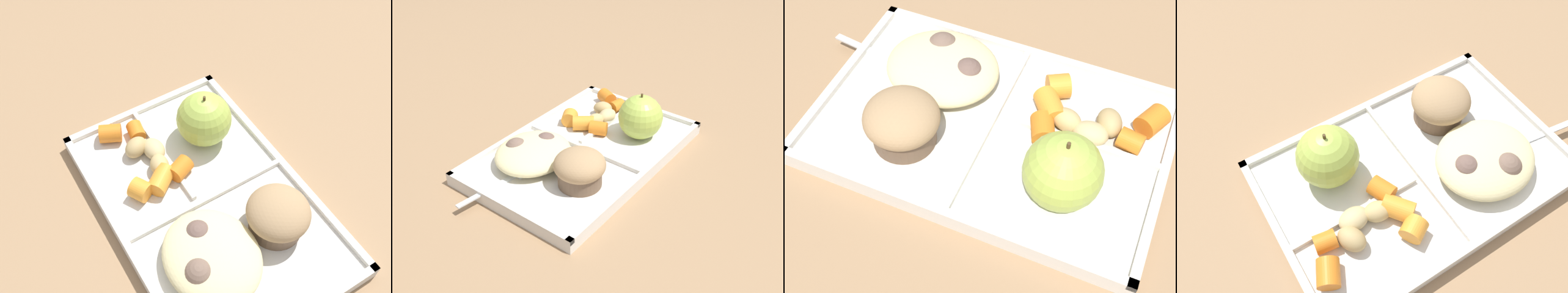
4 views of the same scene
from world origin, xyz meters
TOP-DOWN VIEW (x-y plane):
  - ground at (0.00, 0.00)m, footprint 6.00×6.00m
  - lunch_tray at (-0.00, -0.00)m, footprint 0.37×0.24m
  - green_apple at (-0.09, 0.05)m, footprint 0.08×0.08m
  - bran_muffin at (0.07, 0.05)m, footprint 0.08×0.08m
  - carrot_slice_edge at (-0.14, -0.03)m, footprint 0.03×0.03m
  - carrot_slice_small at (-0.05, -0.07)m, footprint 0.03×0.04m
  - carrot_slice_tilted at (-0.05, -0.04)m, footprint 0.04×0.04m
  - carrot_slice_near_corner at (-0.05, -0.01)m, footprint 0.03×0.04m
  - carrot_slice_diagonal at (-0.15, -0.06)m, footprint 0.04×0.04m
  - potato_chunk_wedge at (-0.10, -0.02)m, footprint 0.04×0.03m
  - potato_chunk_large at (-0.07, -0.03)m, footprint 0.04×0.03m
  - potato_chunk_browned at (-0.11, -0.04)m, footprint 0.04×0.04m
  - egg_noodle_pile at (0.07, -0.04)m, footprint 0.13×0.11m
  - meatball_center at (0.07, -0.04)m, footprint 0.04×0.04m
  - meatball_side at (0.04, -0.04)m, footprint 0.04×0.04m
  - meatball_back at (0.09, -0.07)m, footprint 0.04×0.04m

SIDE VIEW (x-z plane):
  - ground at x=0.00m, z-range 0.00..0.00m
  - lunch_tray at x=0.00m, z-range 0.00..0.02m
  - carrot_slice_edge at x=-0.14m, z-range 0.01..0.04m
  - potato_chunk_wedge at x=-0.10m, z-range 0.01..0.04m
  - potato_chunk_large at x=-0.07m, z-range 0.01..0.04m
  - carrot_slice_near_corner at x=-0.05m, z-range 0.01..0.04m
  - potato_chunk_browned at x=-0.11m, z-range 0.01..0.04m
  - carrot_slice_tilted at x=-0.05m, z-range 0.01..0.04m
  - carrot_slice_diagonal at x=-0.15m, z-range 0.01..0.04m
  - carrot_slice_small at x=-0.05m, z-range 0.01..0.04m
  - meatball_center at x=0.07m, z-range 0.01..0.05m
  - egg_noodle_pile at x=0.07m, z-range 0.01..0.05m
  - meatball_side at x=0.04m, z-range 0.01..0.05m
  - meatball_back at x=0.09m, z-range 0.01..0.05m
  - bran_muffin at x=0.07m, z-range 0.02..0.07m
  - green_apple at x=-0.09m, z-range 0.01..0.09m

